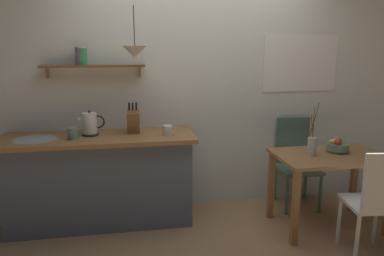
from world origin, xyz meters
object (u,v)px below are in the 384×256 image
at_px(coffee_mug_spare, 168,130).
at_px(pendant_lamp, 135,52).
at_px(knife_block, 133,121).
at_px(dining_chair_near, 375,200).
at_px(fruit_bowl, 337,146).
at_px(electric_kettle, 90,124).
at_px(coffee_mug_by_sink, 73,133).
at_px(dining_table, 330,167).
at_px(twig_vase, 312,145).
at_px(dining_chair_far, 295,159).

height_order(coffee_mug_spare, pendant_lamp, pendant_lamp).
height_order(knife_block, pendant_lamp, pendant_lamp).
relative_size(dining_chair_near, knife_block, 3.08).
bearing_deg(fruit_bowl, pendant_lamp, 172.98).
bearing_deg(electric_kettle, coffee_mug_by_sink, -136.41).
xyz_separation_m(knife_block, coffee_mug_spare, (0.32, -0.15, -0.07)).
relative_size(knife_block, coffee_mug_by_sink, 2.29).
distance_m(dining_table, twig_vase, 0.29).
xyz_separation_m(twig_vase, knife_block, (-1.63, 0.50, 0.19)).
bearing_deg(coffee_mug_spare, fruit_bowl, -10.14).
bearing_deg(dining_chair_near, fruit_bowl, 84.93).
xyz_separation_m(coffee_mug_by_sink, pendant_lamp, (0.58, -0.05, 0.73)).
distance_m(electric_kettle, pendant_lamp, 0.83).
xyz_separation_m(twig_vase, electric_kettle, (-2.04, 0.49, 0.18)).
bearing_deg(dining_table, coffee_mug_by_sink, 171.38).
xyz_separation_m(dining_chair_near, twig_vase, (-0.24, 0.62, 0.30)).
relative_size(dining_table, electric_kettle, 4.15).
bearing_deg(dining_table, electric_kettle, 167.46).
height_order(coffee_mug_by_sink, pendant_lamp, pendant_lamp).
xyz_separation_m(fruit_bowl, pendant_lamp, (-1.90, 0.23, 0.89)).
xyz_separation_m(electric_kettle, coffee_mug_by_sink, (-0.14, -0.14, -0.05)).
bearing_deg(dining_chair_far, coffee_mug_by_sink, -174.63).
height_order(dining_chair_near, coffee_mug_spare, coffee_mug_spare).
bearing_deg(fruit_bowl, electric_kettle, 169.90).
xyz_separation_m(coffee_mug_spare, pendant_lamp, (-0.29, -0.05, 0.74)).
xyz_separation_m(fruit_bowl, coffee_mug_spare, (-1.61, 0.29, 0.15)).
height_order(twig_vase, coffee_mug_by_sink, twig_vase).
distance_m(dining_chair_far, twig_vase, 0.66).
height_order(dining_table, twig_vase, twig_vase).
relative_size(dining_chair_far, knife_block, 3.10).
relative_size(fruit_bowl, electric_kettle, 0.84).
relative_size(dining_chair_near, electric_kettle, 3.85).
distance_m(twig_vase, electric_kettle, 2.10).
height_order(dining_chair_near, pendant_lamp, pendant_lamp).
relative_size(electric_kettle, knife_block, 0.80).
bearing_deg(coffee_mug_spare, dining_table, -13.75).
relative_size(dining_chair_near, pendant_lamp, 2.12).
xyz_separation_m(coffee_mug_by_sink, coffee_mug_spare, (0.87, 0.01, -0.01)).
bearing_deg(coffee_mug_spare, coffee_mug_by_sink, -179.51).
relative_size(fruit_bowl, pendant_lamp, 0.46).
distance_m(dining_chair_far, fruit_bowl, 0.60).
bearing_deg(pendant_lamp, twig_vase, -10.76).
height_order(dining_chair_near, fruit_bowl, dining_chair_near).
xyz_separation_m(fruit_bowl, electric_kettle, (-2.34, 0.42, 0.21)).
height_order(dining_chair_near, electric_kettle, electric_kettle).
xyz_separation_m(dining_chair_near, fruit_bowl, (0.06, 0.69, 0.26)).
relative_size(fruit_bowl, coffee_mug_by_sink, 1.55).
xyz_separation_m(electric_kettle, pendant_lamp, (0.44, -0.18, 0.68)).
bearing_deg(coffee_mug_spare, dining_chair_far, 8.32).
distance_m(dining_chair_far, coffee_mug_by_sink, 2.35).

